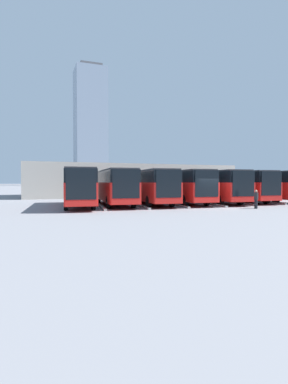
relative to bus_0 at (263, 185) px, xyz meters
The scene contains 17 objects.
ground_plane 12.08m from the bus_0, 27.56° to the left, with size 600.00×600.00×0.00m, color gray.
bus_0 is the anchor object (origin of this frame).
curb_divider_0 3.02m from the bus_0, 43.76° to the left, with size 0.24×7.66×0.15m, color #9E9E99.
bus_1 3.53m from the bus_0, ahead, with size 3.46×11.58×3.34m.
curb_divider_1 5.81m from the bus_0, 17.04° to the left, with size 0.24×7.66×0.15m, color #9E9E99.
bus_2 7.06m from the bus_0, ahead, with size 3.46×11.58×3.34m.
curb_divider_2 9.23m from the bus_0, 13.18° to the left, with size 0.24×7.66×0.15m, color #9E9E99.
bus_3 10.58m from the bus_0, ahead, with size 3.46×11.58×3.34m.
curb_divider_3 12.59m from the bus_0, ahead, with size 0.24×7.66×0.15m, color #9E9E99.
bus_4 14.11m from the bus_0, ahead, with size 3.46×11.58×3.34m.
curb_divider_4 16.06m from the bus_0, ahead, with size 0.24×7.66×0.15m, color #9E9E99.
bus_5 17.63m from the bus_0, ahead, with size 3.46×11.58×3.34m.
curb_divider_5 19.53m from the bus_0, ahead, with size 0.24×7.66×0.15m, color #9E9E99.
bus_6 21.16m from the bus_0, ahead, with size 3.46×11.58×3.34m.
pedestrian 10.64m from the bus_0, 45.26° to the left, with size 0.42×0.42×1.56m.
station_building 20.89m from the bus_0, 59.57° to the right, with size 31.60×14.51×4.81m.
office_tower 169.05m from the bus_0, 93.15° to the right, with size 19.23×19.23×75.94m.
Camera 1 is at (14.22, 22.18, 2.26)m, focal length 28.00 mm.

